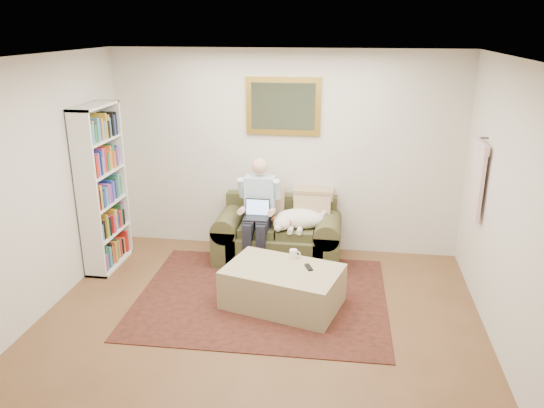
% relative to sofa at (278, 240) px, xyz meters
% --- Properties ---
extents(room_shell, '(4.51, 5.00, 2.61)m').
position_rel_sofa_xyz_m(room_shell, '(0.02, -1.72, 1.03)').
color(room_shell, brown).
rests_on(room_shell, ground).
extents(rug, '(2.76, 2.23, 0.01)m').
position_rel_sofa_xyz_m(rug, '(-0.03, -1.01, -0.27)').
color(rug, black).
rests_on(rug, room_shell).
extents(sofa, '(1.57, 0.80, 0.94)m').
position_rel_sofa_xyz_m(sofa, '(0.00, 0.00, 0.00)').
color(sofa, brown).
rests_on(sofa, room_shell).
extents(seated_man, '(0.52, 0.74, 1.32)m').
position_rel_sofa_xyz_m(seated_man, '(-0.23, -0.14, 0.39)').
color(seated_man, '#8CBDD8').
rests_on(seated_man, sofa).
extents(laptop, '(0.30, 0.24, 0.22)m').
position_rel_sofa_xyz_m(laptop, '(-0.23, -0.20, 0.42)').
color(laptop, black).
rests_on(laptop, seated_man).
extents(sleeping_dog, '(0.64, 0.41, 0.24)m').
position_rel_sofa_xyz_m(sleeping_dog, '(0.28, -0.08, 0.33)').
color(sleeping_dog, white).
rests_on(sleeping_dog, sofa).
extents(ottoman, '(1.35, 1.04, 0.43)m').
position_rel_sofa_xyz_m(ottoman, '(0.21, -1.15, -0.05)').
color(ottoman, tan).
rests_on(ottoman, room_shell).
extents(coffee_mug, '(0.08, 0.08, 0.10)m').
position_rel_sofa_xyz_m(coffee_mug, '(0.29, -0.88, 0.21)').
color(coffee_mug, white).
rests_on(coffee_mug, ottoman).
extents(tv_remote, '(0.10, 0.16, 0.02)m').
position_rel_sofa_xyz_m(tv_remote, '(0.48, -1.11, 0.17)').
color(tv_remote, black).
rests_on(tv_remote, ottoman).
extents(bookshelf, '(0.28, 0.80, 2.00)m').
position_rel_sofa_xyz_m(bookshelf, '(-2.08, -0.47, 0.73)').
color(bookshelf, white).
rests_on(bookshelf, room_shell).
extents(wall_mirror, '(0.94, 0.04, 0.72)m').
position_rel_sofa_xyz_m(wall_mirror, '(-0.00, 0.40, 1.63)').
color(wall_mirror, gold).
rests_on(wall_mirror, room_shell).
extents(hanging_shirt, '(0.06, 0.52, 0.90)m').
position_rel_sofa_xyz_m(hanging_shirt, '(2.21, -0.47, 1.08)').
color(hanging_shirt, beige).
rests_on(hanging_shirt, room_shell).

